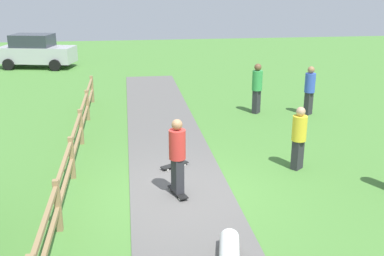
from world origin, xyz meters
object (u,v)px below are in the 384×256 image
bystander_yellow (299,135)px  bystander_green (257,86)px  skater_riding (177,154)px  bystander_blue (310,88)px  skateboard_loose (175,165)px  parked_car_silver (36,51)px

bystander_yellow → bystander_green: size_ratio=0.90×
skater_riding → bystander_yellow: (3.32, 1.13, -0.11)m
skater_riding → bystander_blue: skater_riding is taller
bystander_yellow → bystander_blue: bearing=65.1°
skateboard_loose → skater_riding: bearing=-93.5°
bystander_blue → parked_car_silver: 16.53m
skater_riding → bystander_green: bystander_green is taller
bystander_yellow → skateboard_loose: bearing=171.0°
skater_riding → skateboard_loose: bearing=86.5°
bystander_yellow → parked_car_silver: parked_car_silver is taller
bystander_green → bystander_blue: (1.88, -0.46, -0.04)m
skater_riding → bystander_green: 7.52m
bystander_yellow → parked_car_silver: 19.05m
skateboard_loose → bystander_yellow: (3.22, -0.51, 0.85)m
skateboard_loose → bystander_green: 6.16m
bystander_yellow → parked_car_silver: bearing=120.0°
skateboard_loose → parked_car_silver: 17.22m
parked_car_silver → bystander_yellow: bearing=-60.0°
skateboard_loose → parked_car_silver: parked_car_silver is taller
bystander_green → parked_car_silver: (-9.93, 11.12, -0.09)m
bystander_green → bystander_blue: 1.93m
skater_riding → bystander_green: (3.73, 6.52, 0.01)m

